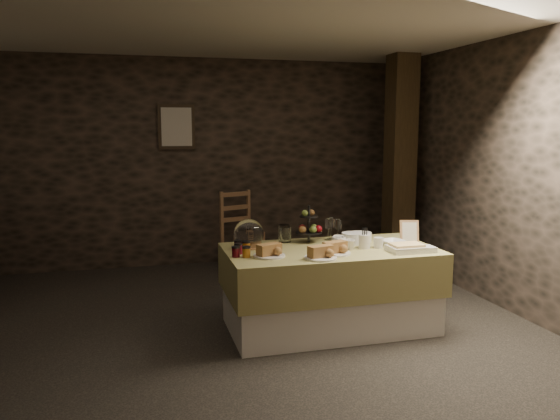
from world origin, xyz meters
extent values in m
cube|color=black|center=(0.00, 0.00, 0.00)|extent=(5.50, 5.00, 0.01)
cube|color=black|center=(0.00, 2.50, 1.30)|extent=(5.50, 0.02, 2.60)
cube|color=black|center=(0.00, -2.50, 1.30)|extent=(5.50, 0.02, 2.60)
cube|color=black|center=(2.75, 0.00, 1.30)|extent=(0.02, 5.00, 2.60)
cube|color=beige|center=(0.00, 0.00, 2.60)|extent=(5.50, 5.00, 0.01)
cube|color=silver|center=(0.93, -0.13, 0.34)|extent=(1.74, 0.89, 0.68)
cube|color=olive|center=(0.93, -0.13, 0.53)|extent=(1.80, 0.96, 0.37)
cube|color=#8C603D|center=(0.59, 2.09, 0.24)|extent=(0.55, 0.54, 0.05)
cube|color=#8C603D|center=(0.59, 2.27, 0.74)|extent=(0.41, 0.16, 0.42)
cube|color=black|center=(2.44, 1.56, 1.30)|extent=(0.30, 0.30, 2.60)
cube|color=#322619|center=(-0.15, 2.47, 1.75)|extent=(0.45, 0.03, 0.55)
cube|color=beige|center=(-0.15, 2.45, 1.75)|extent=(0.37, 0.01, 0.47)
cylinder|color=silver|center=(1.18, 0.00, 0.76)|extent=(0.19, 0.19, 0.10)
cylinder|color=silver|center=(1.30, 0.07, 0.76)|extent=(0.20, 0.20, 0.08)
cylinder|color=silver|center=(1.22, -0.20, 0.77)|extent=(0.10, 0.10, 0.12)
imported|color=silver|center=(1.00, -0.14, 0.76)|extent=(0.17, 0.17, 0.10)
imported|color=silver|center=(1.08, -0.21, 0.76)|extent=(0.12, 0.12, 0.09)
cylinder|color=silver|center=(1.03, -0.06, 0.76)|extent=(0.09, 0.09, 0.09)
cylinder|color=silver|center=(1.34, -0.21, 0.76)|extent=(0.08, 0.08, 0.09)
imported|color=silver|center=(1.51, -0.16, 0.74)|extent=(0.25, 0.25, 0.05)
cylinder|color=#8C603D|center=(0.26, 0.10, 0.72)|extent=(0.26, 0.26, 0.01)
cylinder|color=brown|center=(0.26, 0.10, 0.76)|extent=(0.22, 0.22, 0.07)
sphere|color=white|center=(0.26, 0.10, 0.83)|extent=(0.26, 0.26, 0.26)
cylinder|color=black|center=(0.83, 0.17, 0.88)|extent=(0.02, 0.02, 0.34)
cylinder|color=black|center=(0.83, 0.17, 0.80)|extent=(0.24, 0.24, 0.01)
cylinder|color=black|center=(0.83, 0.17, 0.95)|extent=(0.17, 0.17, 0.01)
sphere|color=#5C7229|center=(0.89, 0.20, 0.84)|extent=(0.07, 0.07, 0.07)
sphere|color=maroon|center=(0.78, 0.21, 0.84)|extent=(0.07, 0.07, 0.07)
sphere|color=#5C7229|center=(0.85, 0.11, 0.84)|extent=(0.07, 0.07, 0.07)
sphere|color=brown|center=(0.76, 0.14, 0.84)|extent=(0.07, 0.07, 0.07)
sphere|color=maroon|center=(0.91, 0.13, 0.84)|extent=(0.07, 0.07, 0.07)
cylinder|color=silver|center=(0.35, -0.28, 0.72)|extent=(0.26, 0.26, 0.01)
cube|color=brown|center=(0.35, -0.28, 0.77)|extent=(0.22, 0.16, 0.09)
cylinder|color=silver|center=(0.73, -0.45, 0.72)|extent=(0.26, 0.26, 0.01)
cube|color=brown|center=(0.73, -0.45, 0.77)|extent=(0.22, 0.14, 0.09)
cylinder|color=silver|center=(0.89, -0.34, 0.72)|extent=(0.26, 0.26, 0.01)
cube|color=brown|center=(0.89, -0.34, 0.77)|extent=(0.22, 0.15, 0.09)
cylinder|color=#530A14|center=(0.13, -0.12, 0.75)|extent=(0.06, 0.06, 0.07)
cylinder|color=#BF721C|center=(0.17, -0.25, 0.75)|extent=(0.06, 0.06, 0.07)
cylinder|color=#530A14|center=(0.09, -0.22, 0.75)|extent=(0.06, 0.06, 0.07)
cylinder|color=#BF721C|center=(0.21, -0.05, 0.75)|extent=(0.06, 0.06, 0.07)
cylinder|color=#530A14|center=(0.15, 0.01, 0.75)|extent=(0.06, 0.06, 0.07)
cube|color=silver|center=(1.50, -0.41, 0.74)|extent=(0.30, 0.22, 0.05)
cube|color=#E9BF74|center=(1.50, -0.41, 0.77)|extent=(0.26, 0.18, 0.02)
cube|color=silver|center=(1.66, -0.45, 0.74)|extent=(0.14, 0.14, 0.04)
cube|color=#8C603D|center=(1.72, -0.06, 0.80)|extent=(0.18, 0.11, 0.22)
cylinder|color=white|center=(0.61, 0.23, 0.79)|extent=(0.10, 0.10, 0.16)
cylinder|color=white|center=(0.63, 0.22, 0.78)|extent=(0.09, 0.09, 0.14)
camera|label=1|loc=(-0.68, -4.45, 1.75)|focal=35.00mm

